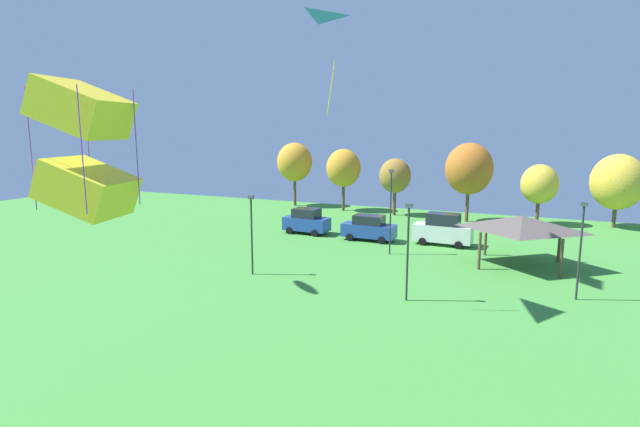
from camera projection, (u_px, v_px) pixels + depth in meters
name	position (u px, v px, depth m)	size (l,w,h in m)	color
kite_flying_3	(85.00, 149.00, 9.69)	(1.86, 1.72, 2.73)	yellow
kite_flying_7	(350.00, 38.00, 24.45)	(2.56, 3.16, 3.88)	blue
parked_car_leftmost	(307.00, 221.00, 45.96)	(4.26, 2.21, 2.34)	#234299
parked_car_second_from_left	(369.00, 228.00, 43.11)	(4.63, 2.01, 2.22)	#234299
parked_car_third_from_left	(443.00, 230.00, 41.38)	(4.81, 2.10, 2.67)	silver
park_pavilion	(522.00, 223.00, 34.85)	(6.59, 5.46, 3.60)	brown
light_post_0	(252.00, 230.00, 32.76)	(0.36, 0.20, 5.31)	#2D2D33
light_post_1	(581.00, 245.00, 27.81)	(0.36, 0.20, 5.63)	#2D2D33
light_post_2	(408.00, 246.00, 27.69)	(0.36, 0.20, 5.57)	#2D2D33
light_post_3	(391.00, 207.00, 37.97)	(0.36, 0.20, 6.57)	#2D2D33
treeline_tree_0	(295.00, 162.00, 61.76)	(4.35, 4.35, 7.85)	brown
treeline_tree_1	(344.00, 168.00, 58.09)	(4.02, 4.02, 7.24)	brown
treeline_tree_2	(395.00, 176.00, 55.08)	(3.47, 3.47, 6.34)	brown
treeline_tree_3	(469.00, 169.00, 51.09)	(4.82, 4.82, 8.16)	brown
treeline_tree_4	(539.00, 184.00, 49.71)	(3.58, 3.58, 6.08)	brown
treeline_tree_5	(618.00, 182.00, 48.16)	(4.91, 4.91, 7.18)	brown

